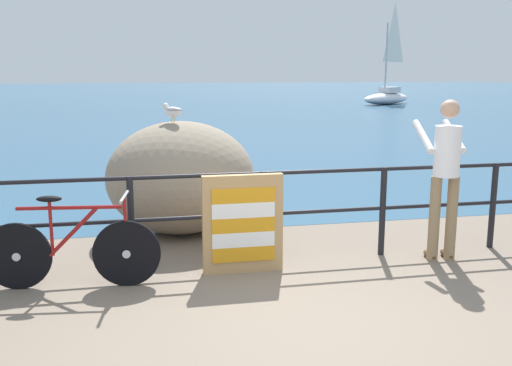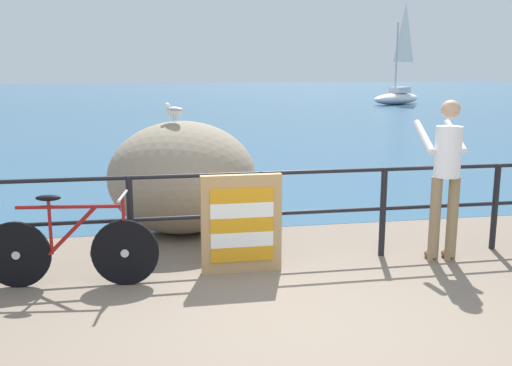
{
  "view_description": "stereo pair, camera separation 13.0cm",
  "coord_description": "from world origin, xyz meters",
  "px_view_note": "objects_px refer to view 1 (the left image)",
  "views": [
    {
      "loc": [
        -1.29,
        -4.29,
        2.09
      ],
      "look_at": [
        0.01,
        2.03,
        0.82
      ],
      "focal_mm": 40.27,
      "sensor_mm": 36.0,
      "label": 1
    },
    {
      "loc": [
        -1.16,
        -4.31,
        2.09
      ],
      "look_at": [
        0.01,
        2.03,
        0.82
      ],
      "focal_mm": 40.27,
      "sensor_mm": 36.0,
      "label": 2
    }
  ],
  "objects_px": {
    "bicycle": "(72,249)",
    "sailboat": "(387,93)",
    "person_at_railing": "(445,172)",
    "folded_deckchair_stack": "(243,224)",
    "breakwater_boulder_main": "(181,178)",
    "seagull": "(173,111)"
  },
  "relations": [
    {
      "from": "bicycle",
      "to": "sailboat",
      "type": "xyz_separation_m",
      "value": [
        15.92,
        28.07,
        0.32
      ]
    },
    {
      "from": "person_at_railing",
      "to": "folded_deckchair_stack",
      "type": "xyz_separation_m",
      "value": [
        -2.25,
        0.02,
        -0.47
      ]
    },
    {
      "from": "bicycle",
      "to": "person_at_railing",
      "type": "distance_m",
      "value": 3.99
    },
    {
      "from": "breakwater_boulder_main",
      "to": "seagull",
      "type": "bearing_deg",
      "value": -132.05
    },
    {
      "from": "seagull",
      "to": "sailboat",
      "type": "relative_size",
      "value": 0.05
    },
    {
      "from": "person_at_railing",
      "to": "folded_deckchair_stack",
      "type": "relative_size",
      "value": 1.71
    },
    {
      "from": "person_at_railing",
      "to": "seagull",
      "type": "relative_size",
      "value": 6.08
    },
    {
      "from": "folded_deckchair_stack",
      "to": "seagull",
      "type": "height_order",
      "value": "seagull"
    },
    {
      "from": "folded_deckchair_stack",
      "to": "breakwater_boulder_main",
      "type": "relative_size",
      "value": 0.55
    },
    {
      "from": "folded_deckchair_stack",
      "to": "breakwater_boulder_main",
      "type": "xyz_separation_m",
      "value": [
        -0.51,
        1.66,
        0.21
      ]
    },
    {
      "from": "person_at_railing",
      "to": "seagull",
      "type": "xyz_separation_m",
      "value": [
        -2.85,
        1.59,
        0.6
      ]
    },
    {
      "from": "breakwater_boulder_main",
      "to": "sailboat",
      "type": "bearing_deg",
      "value": 60.76
    },
    {
      "from": "sailboat",
      "to": "folded_deckchair_stack",
      "type": "bearing_deg",
      "value": 30.72
    },
    {
      "from": "folded_deckchair_stack",
      "to": "bicycle",
      "type": "bearing_deg",
      "value": -176.73
    },
    {
      "from": "bicycle",
      "to": "breakwater_boulder_main",
      "type": "xyz_separation_m",
      "value": [
        1.18,
        1.76,
        0.34
      ]
    },
    {
      "from": "folded_deckchair_stack",
      "to": "breakwater_boulder_main",
      "type": "distance_m",
      "value": 1.75
    },
    {
      "from": "bicycle",
      "to": "seagull",
      "type": "relative_size",
      "value": 5.78
    },
    {
      "from": "seagull",
      "to": "sailboat",
      "type": "bearing_deg",
      "value": -72.72
    },
    {
      "from": "seagull",
      "to": "bicycle",
      "type": "bearing_deg",
      "value": 103.17
    },
    {
      "from": "person_at_railing",
      "to": "sailboat",
      "type": "xyz_separation_m",
      "value": [
        11.97,
        28.0,
        -0.28
      ]
    },
    {
      "from": "person_at_railing",
      "to": "sailboat",
      "type": "relative_size",
      "value": 0.29
    },
    {
      "from": "bicycle",
      "to": "sailboat",
      "type": "relative_size",
      "value": 0.27
    }
  ]
}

